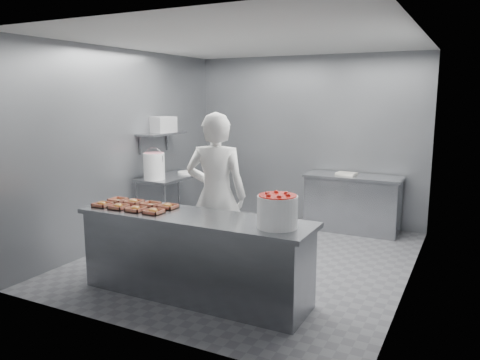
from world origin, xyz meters
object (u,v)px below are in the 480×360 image
prep_table (172,194)px  tray_4 (118,200)px  tray_2 (136,209)px  strawberry_tub (277,210)px  appliance (163,125)px  tray_5 (134,202)px  glaze_bucket (154,166)px  tray_6 (151,204)px  back_counter (352,203)px  service_counter (194,256)px  tray_7 (168,206)px  worker (216,196)px  tray_3 (154,211)px  tray_0 (102,204)px  tray_1 (119,207)px

prep_table → tray_4: tray_4 is taller
tray_2 → strawberry_tub: bearing=3.4°
strawberry_tub → appliance: size_ratio=1.16×
tray_5 → appliance: (-0.92, 1.86, 0.77)m
prep_table → glaze_bucket: 0.66m
tray_6 → strawberry_tub: 1.63m
strawberry_tub → glaze_bucket: glaze_bucket is taller
back_counter → tray_6: (-1.56, -3.12, 0.47)m
service_counter → tray_7: (-0.42, 0.13, 0.47)m
strawberry_tub → prep_table: bearing=142.8°
tray_2 → worker: size_ratio=0.10×
tray_4 → tray_6: size_ratio=1.00×
tray_3 → glaze_bucket: 2.10m
tray_6 → appliance: appliance is taller
tray_0 → appliance: 2.36m
tray_0 → tray_1: size_ratio=1.00×
tray_2 → tray_5: same height
service_counter → prep_table: bearing=130.2°
service_counter → tray_5: tray_5 is taller
tray_1 → glaze_bucket: 1.85m
tray_6 → worker: worker is taller
tray_0 → tray_1: bearing=0.0°
service_counter → worker: 0.83m
glaze_bucket → service_counter: bearing=-42.6°
prep_table → appliance: appliance is taller
tray_6 → tray_5: bearing=-180.0°
glaze_bucket → tray_1: bearing=-65.0°
tray_1 → tray_7: (0.48, 0.26, 0.00)m
tray_4 → tray_7: tray_7 is taller
worker → tray_0: bearing=19.0°
tray_7 → tray_2: bearing=-132.9°
tray_5 → tray_6: bearing=0.0°
tray_4 → glaze_bucket: glaze_bucket is taller
tray_7 → worker: (0.33, 0.50, 0.05)m
prep_table → appliance: (-0.17, 0.04, 1.10)m
tray_0 → glaze_bucket: bearing=107.8°
tray_0 → glaze_bucket: (-0.54, 1.67, 0.19)m
service_counter → tray_1: tray_1 is taller
tray_5 → tray_4: bearing=180.0°
tray_5 → tray_6: 0.24m
prep_table → tray_0: bearing=-76.2°
tray_4 → appliance: appliance is taller
glaze_bucket → tray_3: bearing=-53.0°
tray_7 → prep_table: bearing=124.0°
tray_1 → tray_0: bearing=180.0°
tray_3 → tray_5: size_ratio=1.00×
tray_0 → prep_table: bearing=103.8°
tray_2 → tray_3: same height
tray_7 → glaze_bucket: (-1.26, 1.41, 0.19)m
tray_5 → back_counter: bearing=60.0°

